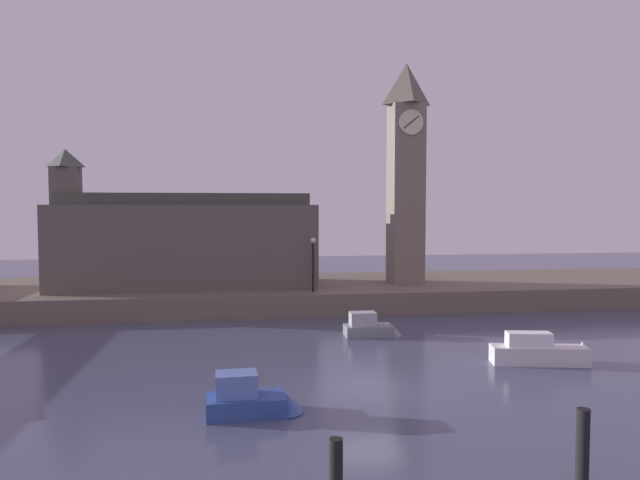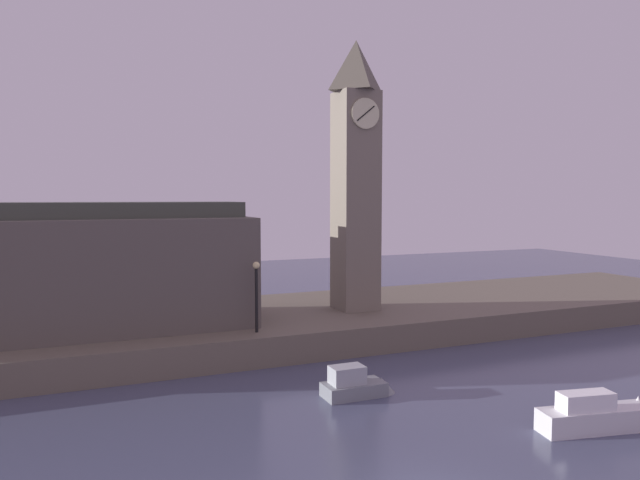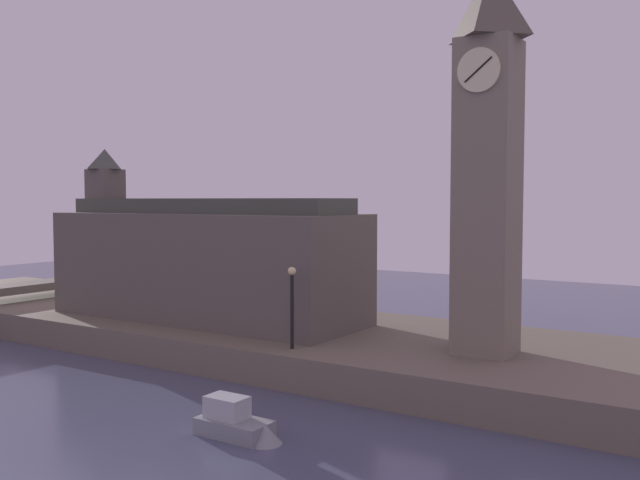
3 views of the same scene
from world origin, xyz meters
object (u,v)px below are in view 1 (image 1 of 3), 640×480
at_px(mooring_post_right, 583,446).
at_px(clock_tower, 406,170).
at_px(mooring_post_left, 336,476).
at_px(boat_tour_blue, 253,399).
at_px(boat_cruiser_grey, 372,327).
at_px(parliament_hall, 183,241).
at_px(streetlamp, 313,258).
at_px(boat_ferry_white, 545,352).

bearing_deg(mooring_post_right, clock_tower, 82.79).
height_order(mooring_post_left, boat_tour_blue, mooring_post_left).
height_order(clock_tower, boat_cruiser_grey, clock_tower).
distance_m(clock_tower, parliament_hall, 16.76).
bearing_deg(mooring_post_right, parliament_hall, 114.66).
xyz_separation_m(streetlamp, boat_tour_blue, (-4.30, -17.52, -3.24)).
distance_m(mooring_post_left, boat_cruiser_grey, 18.23).
height_order(mooring_post_left, mooring_post_right, mooring_post_right).
bearing_deg(mooring_post_right, mooring_post_left, -174.99).
distance_m(streetlamp, boat_cruiser_grey, 7.71).
bearing_deg(mooring_post_left, clock_tower, 70.41).
xyz_separation_m(streetlamp, boat_ferry_white, (8.80, -13.11, -3.21)).
bearing_deg(clock_tower, streetlamp, -153.37).
xyz_separation_m(streetlamp, mooring_post_left, (-2.56, -24.06, -2.86)).
bearing_deg(mooring_post_right, boat_tour_blue, 143.80).
height_order(streetlamp, boat_cruiser_grey, streetlamp).
height_order(parliament_hall, boat_tour_blue, parliament_hall).
distance_m(parliament_hall, boat_cruiser_grey, 15.75).
bearing_deg(boat_tour_blue, clock_tower, 61.29).
relative_size(parliament_hall, mooring_post_right, 9.26).
distance_m(mooring_post_right, boat_cruiser_grey, 17.03).
relative_size(clock_tower, mooring_post_right, 8.32).
xyz_separation_m(streetlamp, boat_cruiser_grey, (2.43, -6.54, -3.28)).
height_order(streetlamp, mooring_post_left, streetlamp).
bearing_deg(parliament_hall, mooring_post_right, -65.34).
distance_m(mooring_post_left, boat_ferry_white, 15.79).
relative_size(boat_ferry_white, boat_tour_blue, 1.44).
xyz_separation_m(parliament_hall, mooring_post_left, (6.11, -27.87, -3.78)).
bearing_deg(boat_ferry_white, boat_cruiser_grey, 134.13).
relative_size(streetlamp, mooring_post_right, 1.85).
relative_size(mooring_post_left, mooring_post_right, 0.92).
bearing_deg(streetlamp, mooring_post_right, -80.66).
height_order(streetlamp, boat_tour_blue, streetlamp).
bearing_deg(boat_tour_blue, mooring_post_left, -75.12).
relative_size(clock_tower, mooring_post_left, 9.08).
height_order(clock_tower, mooring_post_left, clock_tower).
bearing_deg(parliament_hall, clock_tower, -0.55).
bearing_deg(streetlamp, boat_cruiser_grey, -69.60).
bearing_deg(mooring_post_right, boat_ferry_white, 64.59).
relative_size(clock_tower, boat_cruiser_grey, 5.04).
bearing_deg(mooring_post_right, streetlamp, 99.34).
xyz_separation_m(clock_tower, streetlamp, (-7.30, -3.66, -5.99)).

